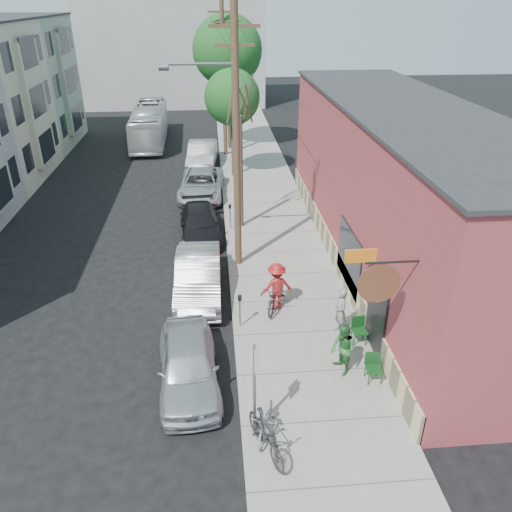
{
  "coord_description": "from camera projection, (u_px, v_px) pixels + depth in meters",
  "views": [
    {
      "loc": [
        1.56,
        -13.59,
        10.3
      ],
      "look_at": [
        3.02,
        3.11,
        1.5
      ],
      "focal_mm": 35.0,
      "sensor_mm": 36.0,
      "label": 1
    }
  ],
  "objects": [
    {
      "name": "ground",
      "position": [
        174.0,
        342.0,
        16.66
      ],
      "size": [
        120.0,
        120.0,
        0.0
      ],
      "primitive_type": "plane",
      "color": "black"
    },
    {
      "name": "sidewalk",
      "position": [
        266.0,
        210.0,
        26.65
      ],
      "size": [
        4.5,
        58.0,
        0.15
      ],
      "primitive_type": "cube",
      "color": "gray",
      "rests_on": "ground"
    },
    {
      "name": "cafe_building",
      "position": [
        398.0,
        189.0,
        20.22
      ],
      "size": [
        6.6,
        20.2,
        6.61
      ],
      "color": "#96373C",
      "rests_on": "ground"
    },
    {
      "name": "end_cap_building",
      "position": [
        174.0,
        42.0,
        50.76
      ],
      "size": [
        18.0,
        8.0,
        12.0
      ],
      "primitive_type": "cube",
      "color": "#A0A09B",
      "rests_on": "ground"
    },
    {
      "name": "sign_post",
      "position": [
        255.0,
        381.0,
        12.31
      ],
      "size": [
        0.07,
        0.45,
        2.8
      ],
      "color": "slate",
      "rests_on": "sidewalk"
    },
    {
      "name": "parking_meter_near",
      "position": [
        240.0,
        306.0,
        16.84
      ],
      "size": [
        0.14,
        0.14,
        1.24
      ],
      "color": "slate",
      "rests_on": "sidewalk"
    },
    {
      "name": "parking_meter_far",
      "position": [
        230.0,
        213.0,
        24.05
      ],
      "size": [
        0.14,
        0.14,
        1.24
      ],
      "color": "slate",
      "rests_on": "sidewalk"
    },
    {
      "name": "utility_pole_near",
      "position": [
        235.0,
        141.0,
        18.85
      ],
      "size": [
        3.57,
        0.28,
        10.0
      ],
      "color": "#503A28",
      "rests_on": "sidewalk"
    },
    {
      "name": "utility_pole_far",
      "position": [
        224.0,
        78.0,
        33.41
      ],
      "size": [
        1.8,
        0.28,
        10.0
      ],
      "color": "#503A28",
      "rests_on": "sidewalk"
    },
    {
      "name": "tree_bare",
      "position": [
        240.0,
        173.0,
        23.49
      ],
      "size": [
        0.24,
        0.24,
        5.38
      ],
      "color": "#44392C",
      "rests_on": "sidewalk"
    },
    {
      "name": "tree_leafy_mid",
      "position": [
        232.0,
        97.0,
        29.45
      ],
      "size": [
        3.3,
        3.3,
        6.43
      ],
      "color": "#44392C",
      "rests_on": "sidewalk"
    },
    {
      "name": "tree_leafy_far",
      "position": [
        227.0,
        50.0,
        34.09
      ],
      "size": [
        4.78,
        4.78,
        9.17
      ],
      "color": "#44392C",
      "rests_on": "sidewalk"
    },
    {
      "name": "patio_chair_a",
      "position": [
        359.0,
        331.0,
        16.23
      ],
      "size": [
        0.56,
        0.56,
        0.88
      ],
      "primitive_type": null,
      "rotation": [
        0.0,
        0.0,
        0.14
      ],
      "color": "#113E17",
      "rests_on": "sidewalk"
    },
    {
      "name": "patio_chair_b",
      "position": [
        374.0,
        369.0,
        14.6
      ],
      "size": [
        0.55,
        0.55,
        0.88
      ],
      "primitive_type": null,
      "rotation": [
        0.0,
        0.0,
        -0.11
      ],
      "color": "#113E17",
      "rests_on": "sidewalk"
    },
    {
      "name": "patron_grey",
      "position": [
        340.0,
        311.0,
        16.54
      ],
      "size": [
        0.45,
        0.64,
        1.69
      ],
      "primitive_type": "imported",
      "rotation": [
        0.0,
        0.0,
        -1.5
      ],
      "color": "gray",
      "rests_on": "sidewalk"
    },
    {
      "name": "patron_green",
      "position": [
        343.0,
        349.0,
        14.75
      ],
      "size": [
        0.82,
        0.95,
        1.68
      ],
      "primitive_type": "imported",
      "rotation": [
        0.0,
        0.0,
        -1.31
      ],
      "color": "#286630",
      "rests_on": "sidewalk"
    },
    {
      "name": "cyclist",
      "position": [
        276.0,
        286.0,
        17.83
      ],
      "size": [
        1.29,
        0.92,
        1.8
      ],
      "primitive_type": "imported",
      "rotation": [
        0.0,
        0.0,
        3.38
      ],
      "color": "maroon",
      "rests_on": "sidewalk"
    },
    {
      "name": "cyclist_bike",
      "position": [
        276.0,
        296.0,
        18.02
      ],
      "size": [
        1.35,
        2.06,
        1.02
      ],
      "primitive_type": "imported",
      "rotation": [
        0.0,
        0.0,
        -0.38
      ],
      "color": "black",
      "rests_on": "sidewalk"
    },
    {
      "name": "parked_bike_a",
      "position": [
        266.0,
        435.0,
        12.21
      ],
      "size": [
        1.19,
        1.98,
        1.15
      ],
      "primitive_type": "imported",
      "rotation": [
        0.0,
        0.0,
        0.37
      ],
      "color": "black",
      "rests_on": "sidewalk"
    },
    {
      "name": "parked_bike_b",
      "position": [
        266.0,
        420.0,
        12.85
      ],
      "size": [
        1.03,
        1.7,
        0.84
      ],
      "primitive_type": "imported",
      "rotation": [
        0.0,
        0.0,
        -0.32
      ],
      "color": "gray",
      "rests_on": "sidewalk"
    },
    {
      "name": "car_0",
      "position": [
        188.0,
        365.0,
        14.53
      ],
      "size": [
        2.05,
        4.4,
        1.46
      ],
      "primitive_type": "imported",
      "rotation": [
        0.0,
        0.0,
        0.08
      ],
      "color": "silver",
      "rests_on": "ground"
    },
    {
      "name": "car_1",
      "position": [
        198.0,
        276.0,
        18.97
      ],
      "size": [
        1.71,
        4.82,
        1.59
      ],
      "primitive_type": "imported",
      "rotation": [
        0.0,
        0.0,
        -0.01
      ],
      "color": "silver",
      "rests_on": "ground"
    },
    {
      "name": "car_2",
      "position": [
        200.0,
        224.0,
        23.66
      ],
      "size": [
        2.15,
        4.64,
        1.31
      ],
      "primitive_type": "imported",
      "rotation": [
        0.0,
        0.0,
        0.07
      ],
      "color": "black",
      "rests_on": "ground"
    },
    {
      "name": "car_3",
      "position": [
        201.0,
        185.0,
        28.35
      ],
      "size": [
        2.73,
        5.33,
        1.44
      ],
      "primitive_type": "imported",
      "rotation": [
        0.0,
        0.0,
        -0.07
      ],
      "color": "#B9BEC1",
      "rests_on": "ground"
    },
    {
      "name": "car_4",
      "position": [
        202.0,
        155.0,
        33.25
      ],
      "size": [
        2.08,
        5.15,
        1.66
      ],
      "primitive_type": "imported",
      "rotation": [
        0.0,
        0.0,
        -0.06
      ],
      "color": "#999AA0",
      "rests_on": "ground"
    },
    {
      "name": "bus",
      "position": [
        149.0,
        125.0,
        38.6
      ],
      "size": [
        2.59,
        9.93,
        2.75
      ],
      "primitive_type": "imported",
      "rotation": [
        0.0,
        0.0,
        0.03
      ],
      "color": "white",
      "rests_on": "ground"
    }
  ]
}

